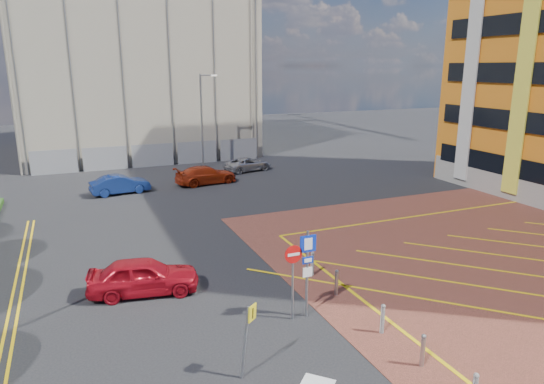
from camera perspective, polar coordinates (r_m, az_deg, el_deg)
ground at (r=16.89m, az=4.07°, el=-16.18°), size 140.00×140.00×0.00m
lamp_back at (r=42.49m, az=-8.18°, el=8.70°), size 1.53×0.16×8.00m
sign_cluster at (r=16.90m, az=3.57°, el=-8.70°), size 1.17×0.12×3.20m
warning_sign at (r=14.10m, az=-2.89°, el=-16.13°), size 0.58×0.38×2.25m
bollard_row at (r=16.53m, az=14.24°, el=-15.48°), size 0.14×11.14×0.90m
construction_building at (r=53.36m, az=-16.35°, el=16.60°), size 21.20×19.20×22.00m
construction_fence at (r=44.23m, az=-12.56°, el=4.33°), size 21.60×0.06×2.00m
car_red_left at (r=19.76m, az=-14.88°, el=-9.52°), size 4.45×2.42×1.44m
car_blue_back at (r=35.26m, az=-17.44°, el=0.86°), size 4.15×1.90×1.32m
car_red_back at (r=36.85m, az=-7.77°, el=2.01°), size 4.88×2.51×1.35m
car_silver_back at (r=41.14m, az=-2.88°, el=3.29°), size 4.42×2.81×1.14m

